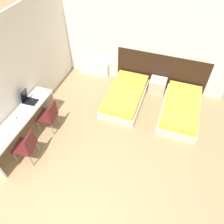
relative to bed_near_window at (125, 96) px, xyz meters
The scene contains 14 objects.
ground_plane 3.51m from the bed_near_window, 90.64° to the right, with size 20.00×20.00×0.00m, color #9E7F56.
wall_back 1.53m from the bed_near_window, 92.24° to the left, with size 5.29×0.05×2.70m.
wall_left 2.80m from the bed_near_window, 150.16° to the right, with size 0.05×5.48×2.70m.
headboard_panel 1.29m from the bed_near_window, 51.04° to the left, with size 2.64×0.03×1.11m.
bed_near_window is the anchor object (origin of this frame).
bed_near_door 1.55m from the bed_near_window, ahead, with size 0.99×1.85×0.39m.
nightstand 1.06m from the bed_near_window, 43.08° to the left, with size 0.47×0.40×0.43m.
radiator 1.60m from the bed_near_window, 146.80° to the left, with size 0.98×0.12×0.49m.
desk 2.85m from the bed_near_window, 132.86° to the right, with size 0.52×2.18×0.73m.
chair_near_laptop 2.19m from the bed_near_window, 132.50° to the right, with size 0.46×0.46×0.85m.
chair_near_notebook 2.94m from the bed_near_window, 120.10° to the right, with size 0.48×0.48×0.85m.
laptop 2.59m from the bed_near_window, 142.42° to the right, with size 0.34×0.25×0.34m.
open_notebook 3.27m from the bed_near_window, 127.29° to the right, with size 0.34×0.26×0.02m.
mug 2.96m from the bed_near_window, 132.61° to the right, with size 0.08×0.08×0.09m.
Camera 1 is at (1.20, -0.96, 4.37)m, focal length 35.00 mm.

